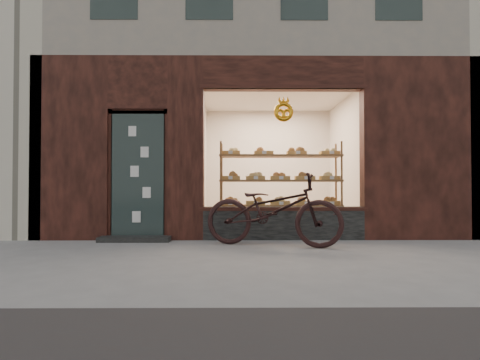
{
  "coord_description": "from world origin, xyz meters",
  "views": [
    {
      "loc": [
        -0.33,
        -4.23,
        0.89
      ],
      "look_at": [
        -0.28,
        2.0,
        1.0
      ],
      "focal_mm": 28.0,
      "sensor_mm": 36.0,
      "label": 1
    }
  ],
  "objects": [
    {
      "name": "bicycle",
      "position": [
        0.21,
        1.4,
        0.55
      ],
      "size": [
        2.2,
        1.28,
        1.09
      ],
      "primitive_type": "imported",
      "rotation": [
        0.0,
        0.0,
        1.29
      ],
      "color": "black",
      "rests_on": "ground"
    },
    {
      "name": "bakery_building",
      "position": [
        0.04,
        5.29,
        5.58
      ],
      "size": [
        7.2,
        7.28,
        9.0
      ],
      "color": "black",
      "rests_on": "ground"
    },
    {
      "name": "ground",
      "position": [
        0.0,
        0.0,
        0.0
      ],
      "size": [
        90.0,
        90.0,
        0.0
      ],
      "primitive_type": "plane",
      "color": "slate"
    },
    {
      "name": "display_shelf",
      "position": [
        0.45,
        2.55,
        0.86
      ],
      "size": [
        2.2,
        0.45,
        1.7
      ],
      "color": "brown",
      "rests_on": "ground"
    }
  ]
}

